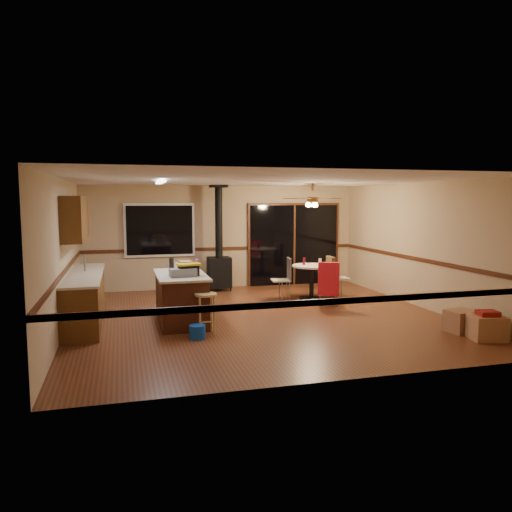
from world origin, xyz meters
name	(u,v)px	position (x,y,z in m)	size (l,w,h in m)	color
floor	(260,317)	(0.00, 0.00, 0.00)	(7.00, 7.00, 0.00)	#5A2D19
ceiling	(260,180)	(0.00, 0.00, 2.60)	(7.00, 7.00, 0.00)	silver
wall_back	(223,237)	(0.00, 3.50, 1.30)	(7.00, 7.00, 0.00)	tan
wall_front	(338,277)	(0.00, -3.50, 1.30)	(7.00, 7.00, 0.00)	tan
wall_left	(62,255)	(-3.50, 0.00, 1.30)	(7.00, 7.00, 0.00)	tan
wall_right	(423,245)	(3.50, 0.00, 1.30)	(7.00, 7.00, 0.00)	tan
chair_rail	(260,266)	(0.00, 0.00, 1.00)	(7.00, 7.00, 0.08)	#432010
window	(160,230)	(-1.60, 3.45, 1.50)	(1.72, 0.10, 1.32)	black
sliding_door	(294,245)	(1.90, 3.45, 1.05)	(2.52, 0.10, 2.10)	black
lower_cabinets	(85,299)	(-3.20, 0.50, 0.43)	(0.60, 3.00, 0.86)	brown
countertop	(84,275)	(-3.20, 0.50, 0.88)	(0.64, 3.04, 0.04)	beige
upper_cabinets	(75,218)	(-3.33, 0.70, 1.90)	(0.35, 2.00, 0.80)	brown
kitchen_island	(181,298)	(-1.50, 0.00, 0.45)	(0.88, 1.68, 0.90)	#3F1B0F
wood_stove	(219,261)	(-0.20, 3.05, 0.73)	(0.55, 0.50, 2.52)	black
ceiling_fan	(313,201)	(1.59, 1.38, 2.21)	(0.24, 0.24, 0.55)	brown
fluorescent_strip	(161,182)	(-1.80, 0.30, 2.56)	(0.10, 1.20, 0.04)	white
toolbox_grey	(183,273)	(-1.50, -0.35, 0.97)	(0.46, 0.26, 0.14)	slate
toolbox_black	(189,271)	(-1.39, -0.30, 0.99)	(0.34, 0.18, 0.19)	black
toolbox_yellow_lid	(189,264)	(-1.39, -0.30, 1.10)	(0.41, 0.22, 0.03)	gold
box_on_island	(186,266)	(-1.36, 0.38, 0.99)	(0.21, 0.28, 0.19)	#9E6A46
bottle_dark	(172,266)	(-1.66, 0.03, 1.05)	(0.08, 0.08, 0.29)	black
bottle_pink	(197,266)	(-1.18, 0.14, 1.02)	(0.08, 0.08, 0.24)	#D84C8C
bottle_white	(176,267)	(-1.54, 0.40, 0.98)	(0.05, 0.05, 0.16)	white
bar_stool	(206,313)	(-1.19, -0.86, 0.34)	(0.37, 0.37, 0.68)	tan
blue_bucket	(197,332)	(-1.38, -1.15, 0.11)	(0.27, 0.27, 0.22)	blue
dining_table	(312,276)	(1.59, 1.38, 0.53)	(0.88, 0.88, 0.78)	black
glass_red	(304,261)	(1.44, 1.48, 0.86)	(0.06, 0.06, 0.17)	#590C14
glass_cream	(320,262)	(1.77, 1.33, 0.85)	(0.06, 0.06, 0.15)	beige
chair_left	(285,274)	(1.00, 1.47, 0.59)	(0.46, 0.45, 0.51)	tan
chair_near	(329,279)	(1.63, 0.51, 0.60)	(0.56, 0.58, 0.70)	tan
chair_right	(332,272)	(2.11, 1.45, 0.60)	(0.50, 0.47, 0.70)	tan
box_under_window	(186,285)	(-1.03, 2.99, 0.18)	(0.46, 0.37, 0.37)	#9E6A46
box_corner_a	(487,328)	(3.10, -2.43, 0.20)	(0.51, 0.43, 0.39)	#9E6A46
box_corner_b	(461,321)	(3.01, -1.91, 0.19)	(0.46, 0.39, 0.37)	#9E6A46
box_small_red	(488,313)	(3.10, -2.43, 0.43)	(0.31, 0.26, 0.08)	maroon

